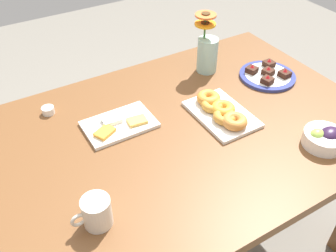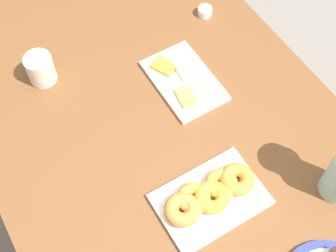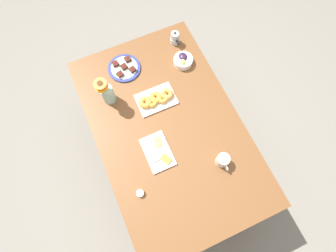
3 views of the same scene
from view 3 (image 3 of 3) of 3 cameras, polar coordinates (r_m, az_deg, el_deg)
The scene contains 10 objects.
ground_plane at distance 2.55m, azimuth 0.00°, elevation -5.99°, with size 6.00×6.00×0.00m, color slate.
dining_table at distance 1.92m, azimuth 0.00°, elevation -1.28°, with size 1.60×1.00×0.74m.
coffee_mug at distance 1.76m, azimuth 11.81°, elevation -7.33°, with size 0.12×0.08×0.09m.
grape_bowl at distance 2.06m, azimuth 3.30°, elevation 14.10°, with size 0.15×0.15×0.07m.
cheese_platter at distance 1.78m, azimuth -2.18°, elevation -5.70°, with size 0.26×0.17×0.03m.
croissant_platter at distance 1.90m, azimuth -2.55°, elevation 5.91°, with size 0.19×0.29×0.05m.
jam_cup_honey at distance 1.73m, azimuth -6.11°, elevation -14.36°, with size 0.05×0.05×0.03m.
dessert_plate at distance 2.07m, azimuth -9.49°, elevation 12.37°, with size 0.25×0.25×0.05m.
flower_vase at distance 1.88m, azimuth -13.07°, elevation 6.94°, with size 0.10×0.11×0.27m.
moka_pot at distance 2.15m, azimuth 1.51°, elevation 18.56°, with size 0.11×0.07×0.12m.
Camera 3 is at (0.56, -0.25, 2.47)m, focal length 28.00 mm.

